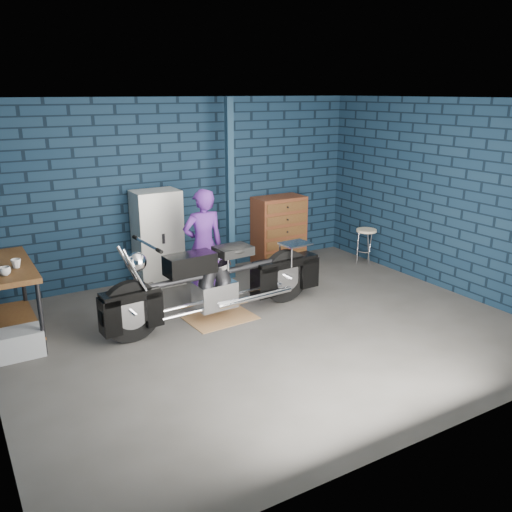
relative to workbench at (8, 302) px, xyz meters
The scene contains 13 objects.
ground 3.02m from the workbench, 26.06° to the right, with size 6.00×6.00×0.00m, color #484643.
room_walls 3.14m from the workbench, 15.77° to the right, with size 6.02×5.01×2.71m.
support_post 3.41m from the workbench, 11.20° to the left, with size 0.10×0.10×2.70m, color #12283B.
workbench is the anchor object (origin of this frame).
drip_mat 2.50m from the workbench, 16.30° to the right, with size 0.84×0.63×0.01m, color brown.
motorcycle 2.46m from the workbench, 16.30° to the right, with size 2.61×0.71×1.15m, color black, non-canonical shape.
person 2.50m from the workbench, ahead, with size 0.57×0.37×1.55m, color #4F217D.
storage_bin 0.59m from the workbench, 87.71° to the right, with size 0.47×0.34×0.30m, color gray.
locker 2.37m from the workbench, 22.97° to the left, with size 0.66×0.47×1.41m, color beige.
tool_chest 4.40m from the workbench, 12.07° to the left, with size 0.84×0.46×1.11m, color brown.
shop_stool 5.46m from the workbench, ahead, with size 0.33×0.33×0.60m, color beige, non-canonical shape.
cup_a 0.65m from the workbench, 92.76° to the right, with size 0.12×0.12×0.09m, color beige.
cup_b 0.56m from the workbench, 59.75° to the right, with size 0.11×0.11×0.10m, color beige.
Camera 1 is at (-3.17, -5.11, 2.78)m, focal length 38.00 mm.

